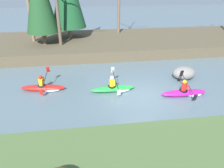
{
  "coord_description": "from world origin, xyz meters",
  "views": [
    {
      "loc": [
        -3.37,
        -10.72,
        6.21
      ],
      "look_at": [
        -1.73,
        0.79,
        0.55
      ],
      "focal_mm": 35.0,
      "sensor_mm": 36.0,
      "label": 1
    }
  ],
  "objects_px": {
    "kayaker_middle": "(115,88)",
    "kayaker_lead": "(186,92)",
    "kayaker_trailing": "(45,87)",
    "boulder_midstream": "(184,73)"
  },
  "relations": [
    {
      "from": "boulder_midstream",
      "to": "kayaker_trailing",
      "type": "bearing_deg",
      "value": -177.5
    },
    {
      "from": "kayaker_lead",
      "to": "kayaker_middle",
      "type": "height_order",
      "value": "same"
    },
    {
      "from": "kayaker_lead",
      "to": "boulder_midstream",
      "type": "relative_size",
      "value": 1.78
    },
    {
      "from": "kayaker_lead",
      "to": "kayaker_trailing",
      "type": "height_order",
      "value": "same"
    },
    {
      "from": "kayaker_lead",
      "to": "boulder_midstream",
      "type": "distance_m",
      "value": 2.41
    },
    {
      "from": "kayaker_middle",
      "to": "kayaker_lead",
      "type": "bearing_deg",
      "value": -18.55
    },
    {
      "from": "kayaker_trailing",
      "to": "kayaker_middle",
      "type": "bearing_deg",
      "value": -2.17
    },
    {
      "from": "kayaker_trailing",
      "to": "boulder_midstream",
      "type": "distance_m",
      "value": 9.14
    },
    {
      "from": "kayaker_middle",
      "to": "kayaker_trailing",
      "type": "xyz_separation_m",
      "value": [
        -4.22,
        0.7,
        0.0
      ]
    },
    {
      "from": "kayaker_lead",
      "to": "kayaker_trailing",
      "type": "xyz_separation_m",
      "value": [
        -8.26,
        1.83,
        0.0
      ]
    }
  ]
}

